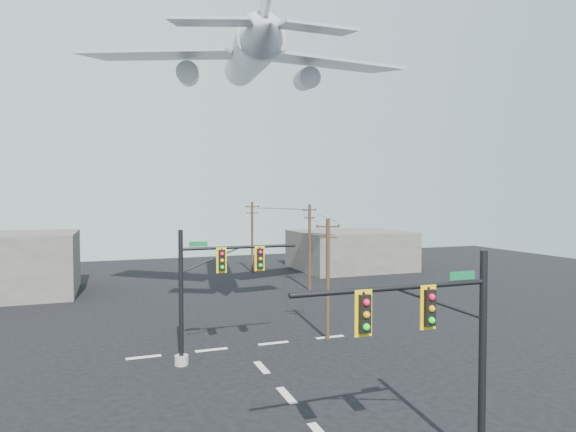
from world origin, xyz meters
name	(u,v)px	position (x,y,z in m)	size (l,w,h in m)	color
lane_markings	(277,385)	(0.00, 5.33, 0.01)	(14.00, 21.20, 0.01)	beige
signal_mast_near	(446,356)	(2.77, -3.99, 4.04)	(7.47, 0.83, 7.50)	gray
signal_mast_far	(207,291)	(-2.63, 9.87, 4.05)	(7.14, 0.83, 7.55)	gray
utility_pole_a	(328,276)	(5.64, 11.60, 4.17)	(1.58, 0.44, 7.98)	#482D1F
utility_pole_b	(310,245)	(11.17, 27.97, 4.57)	(1.69, 0.73, 8.73)	#482D1F
utility_pole_c	(252,236)	(8.88, 41.27, 4.68)	(1.83, 0.30, 8.93)	#482D1F
power_lines	(297,213)	(9.11, 26.29, 7.94)	(7.05, 29.68, 0.47)	black
airliner	(248,58)	(2.79, 20.78, 20.57)	(26.16, 27.86, 7.36)	silver
building_right	(350,250)	(22.00, 40.00, 2.50)	(14.00, 12.00, 5.00)	#67625B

